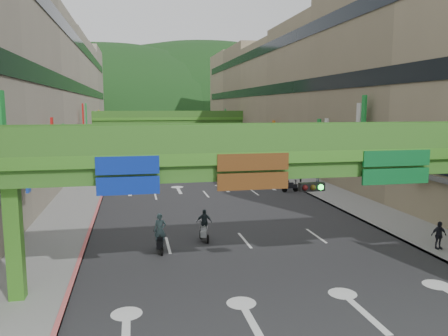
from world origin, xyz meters
TOP-DOWN VIEW (x-y plane):
  - road_slab at (0.00, 50.00)m, footprint 18.00×140.00m
  - sidewalk_left at (-11.00, 50.00)m, footprint 4.00×140.00m
  - sidewalk_right at (11.00, 50.00)m, footprint 4.00×140.00m
  - curb_left at (-9.10, 50.00)m, footprint 0.20×140.00m
  - curb_right at (9.10, 50.00)m, footprint 0.20×140.00m
  - building_row_left at (-18.93, 50.00)m, footprint 12.80×95.00m
  - building_row_right at (18.93, 50.00)m, footprint 12.80×95.00m
  - overpass_near at (0.93, 5.38)m, footprint 28.00×12.27m
  - overpass_far at (0.00, 65.00)m, footprint 28.00×2.20m
  - hill_left at (-15.00, 160.00)m, footprint 168.00×140.00m
  - hill_right at (25.00, 180.00)m, footprint 208.00×176.00m
  - bunting_string at (0.00, 30.00)m, footprint 26.00×0.36m
  - scooter_rider_near at (-4.99, 10.92)m, footprint 0.70×1.60m
  - scooter_rider_mid at (1.46, 35.60)m, footprint 0.91×1.60m
  - scooter_rider_left at (-2.34, 12.46)m, footprint 0.97×1.58m
  - scooter_rider_far at (0.52, 36.17)m, footprint 0.88×1.60m
  - parked_scooter_row at (7.80, 29.88)m, footprint 1.60×9.35m
  - car_silver at (-2.81, 65.30)m, footprint 1.59×4.51m
  - car_yellow at (-0.43, 68.77)m, footprint 2.02×4.35m
  - pedestrian_dark at (9.85, 8.00)m, footprint 0.90×0.39m
  - pedestrian_blue at (12.20, 29.35)m, footprint 0.77×0.50m

SIDE VIEW (x-z plane):
  - hill_left at x=-15.00m, z-range -56.00..56.00m
  - hill_right at x=25.00m, z-range -64.00..64.00m
  - road_slab at x=0.00m, z-range 0.00..0.02m
  - sidewalk_left at x=-11.00m, z-range 0.00..0.15m
  - sidewalk_right at x=11.00m, z-range 0.00..0.15m
  - curb_left at x=-9.10m, z-range 0.00..0.18m
  - curb_right at x=9.10m, z-range 0.00..0.18m
  - parked_scooter_row at x=7.80m, z-range -0.02..1.06m
  - car_yellow at x=-0.43m, z-range 0.00..1.44m
  - car_silver at x=-2.81m, z-range 0.00..1.48m
  - pedestrian_dark at x=9.85m, z-range 0.00..1.52m
  - pedestrian_blue at x=12.20m, z-range 0.00..1.62m
  - scooter_rider_left at x=-2.34m, z-range -0.01..1.88m
  - scooter_rider_far at x=0.52m, z-range 0.01..2.00m
  - scooter_rider_near at x=-4.99m, z-range -0.06..2.08m
  - scooter_rider_mid at x=1.46m, z-range 0.03..2.09m
  - overpass_near at x=0.93m, z-range 1.66..8.76m
  - overpass_far at x=0.00m, z-range 1.85..8.95m
  - bunting_string at x=0.00m, z-range 5.73..6.19m
  - building_row_left at x=-18.93m, z-range -0.04..18.96m
  - building_row_right at x=18.93m, z-range -0.04..18.96m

